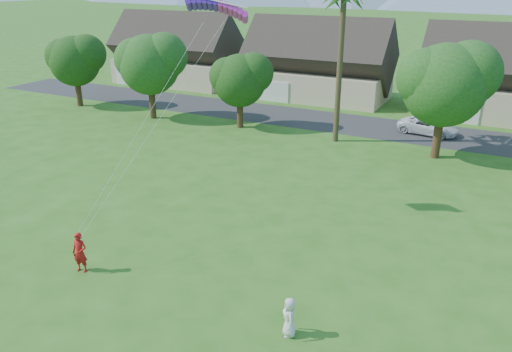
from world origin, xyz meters
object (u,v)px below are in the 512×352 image
Objects in this scene: watcher at (289,317)px; parafoil_kite at (218,6)px; kite_flyer at (80,253)px; parked_car at (428,126)px.

watcher is 15.81m from parafoil_kite.
kite_flyer reaches higher than parked_car.
parked_car is 24.73m from parafoil_kite.
kite_flyer is at bearing -127.36° from parafoil_kite.
kite_flyer reaches higher than watcher.
parafoil_kite is (-7.99, 8.73, 10.48)m from watcher.
watcher is at bearing -173.61° from parked_car.
kite_flyer is 1.20× the size of watcher.
parked_car is at bearing 45.31° from parafoil_kite.
watcher is at bearing -12.15° from kite_flyer.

